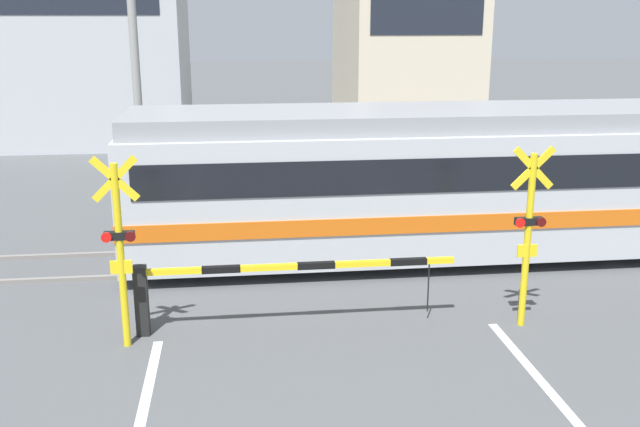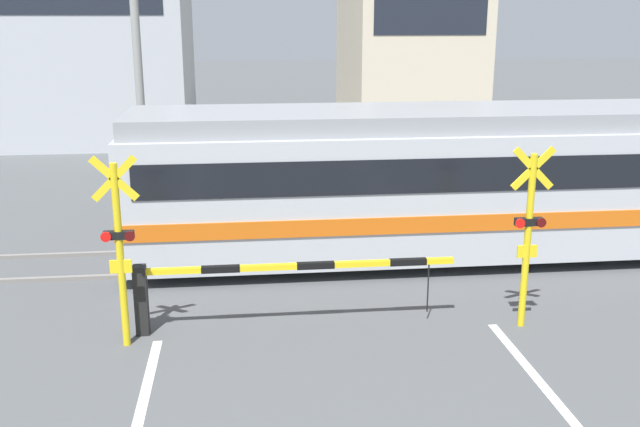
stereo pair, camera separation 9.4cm
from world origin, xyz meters
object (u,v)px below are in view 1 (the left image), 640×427
Objects in this scene: commuter_train at (539,175)px; pedestrian at (303,172)px; crossing_barrier_far at (354,187)px; crossing_barrier_near at (236,281)px; crossing_signal_left at (120,244)px; crossing_signal_right at (528,229)px.

pedestrian is (-4.51, 4.35, -0.74)m from commuter_train.
crossing_barrier_near is at bearing -115.54° from crossing_barrier_far.
commuter_train is 10.77× the size of pedestrian.
commuter_train is 7.17m from crossing_barrier_near.
crossing_barrier_far is (-3.42, 2.77, -0.81)m from commuter_train.
commuter_train is at bearing -39.00° from crossing_barrier_far.
crossing_barrier_near is 3.22× the size of pedestrian.
crossing_barrier_far is 1.73× the size of crossing_signal_left.
crossing_barrier_near is 6.71m from crossing_barrier_far.
pedestrian is (3.47, 8.00, -0.72)m from crossing_signal_left.
crossing_signal_left is 8.75m from pedestrian.
crossing_signal_left is at bearing -155.40° from commuter_train.
pedestrian is at bearing 109.00° from crossing_signal_right.
crossing_signal_right is 8.49m from pedestrian.
commuter_train is at bearing 64.31° from crossing_signal_right.
crossing_signal_left reaches higher than crossing_barrier_far.
crossing_signal_left is 1.00× the size of crossing_signal_right.
crossing_signal_right is (-1.76, -3.65, -0.03)m from commuter_train.
commuter_train is 4.05m from crossing_signal_right.
commuter_train reaches higher than crossing_barrier_near.
commuter_train is 5.78× the size of crossing_signal_left.
crossing_signal_left is (-4.56, -6.43, 0.78)m from crossing_barrier_far.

